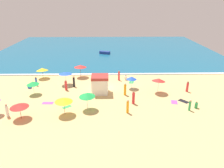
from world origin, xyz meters
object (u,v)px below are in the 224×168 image
Objects in this scene: beachgoer_5 at (74,82)px; beach_umbrella_3 at (159,80)px; beach_umbrella_2 at (87,95)px; beachgoer_8 at (125,89)px; beach_umbrella_6 at (19,105)px; beachgoer_4 at (187,87)px; beachgoer_2 at (196,105)px; beachgoer_12 at (128,107)px; small_boat_0 at (105,53)px; beachgoer_10 at (119,76)px; beach_umbrella_8 at (33,83)px; beach_umbrella_9 at (64,100)px; beach_umbrella_5 at (42,69)px; beach_umbrella_0 at (65,73)px; beachgoer_3 at (36,81)px; beachgoer_7 at (126,78)px; beach_umbrella_4 at (80,66)px; beachgoer_9 at (133,98)px; lifeguard_cabana at (100,84)px; beachgoer_11 at (7,111)px; beachgoer_0 at (30,86)px; beachgoer_1 at (190,105)px; beachgoer_6 at (66,85)px; beach_umbrella_1 at (132,78)px.

beach_umbrella_3 is at bearing -11.29° from beachgoer_5.
beach_umbrella_2 reaches higher than beachgoer_8.
beach_umbrella_2 is 8.20m from beach_umbrella_6.
beachgoer_2 is at bearing -97.25° from beachgoer_4.
beachgoer_12 reaches higher than small_boat_0.
beach_umbrella_3 is 1.66× the size of beachgoer_4.
beach_umbrella_3 is at bearing -43.60° from beachgoer_10.
beach_umbrella_8 is 8.52m from beach_umbrella_9.
beach_umbrella_5 reaches higher than beachgoer_5.
beach_umbrella_8 is at bearing -156.76° from beachgoer_10.
beachgoer_5 is (1.50, -0.99, -1.14)m from beach_umbrella_0.
beachgoer_3 is 0.87× the size of beachgoer_10.
beachgoer_4 is 1.87× the size of beachgoer_7.
beachgoer_9 is (8.58, -11.10, -1.23)m from beach_umbrella_4.
beach_umbrella_2 is 15.21m from beach_umbrella_5.
beachgoer_5 is at bearing -33.57° from beach_umbrella_5.
lifeguard_cabana reaches higher than beachgoer_2.
beachgoer_4 is 9.92m from beachgoer_8.
beach_umbrella_3 is 1.06× the size of beach_umbrella_5.
beach_umbrella_2 is at bearing 9.90° from beachgoer_11.
beach_umbrella_8 is (-0.68, 7.07, 0.07)m from beach_umbrella_6.
beach_umbrella_9 reaches higher than beachgoer_0.
beachgoer_3 is at bearing 158.14° from beachgoer_1.
beach_umbrella_2 is at bearing -79.37° from beach_umbrella_4.
beachgoer_5 is at bearing 4.01° from beachgoer_0.
small_boat_0 is at bearing 118.04° from beachgoer_4.
beachgoer_5 reaches higher than beachgoer_10.
beachgoer_4 reaches higher than beachgoer_0.
beachgoer_6 is 1.92× the size of beachgoer_7.
beachgoer_5 is (5.69, 2.88, -0.91)m from beach_umbrella_8.
beachgoer_6 is at bearing 167.58° from beachgoer_8.
beach_umbrella_1 is at bearing 27.99° from beachgoer_11.
beach_umbrella_8 is 1.47× the size of beachgoer_10.
beach_umbrella_2 is 12.70m from beachgoer_3.
beach_umbrella_8 is at bearing 133.24° from beach_umbrella_9.
beachgoer_11 is 14.90m from beachgoer_12.
beach_umbrella_0 reaches higher than beachgoer_5.
beachgoer_9 is at bearing 11.26° from beachgoer_11.
beach_umbrella_6 is 1.70× the size of beachgoer_11.
beachgoer_0 is at bearing -175.99° from beachgoer_5.
beachgoer_9 is at bearing -34.36° from beach_umbrella_5.
beachgoer_5 is (7.19, 0.50, 0.58)m from beachgoer_0.
beach_umbrella_9 is 1.96× the size of beachgoer_3.
beachgoer_8 is (9.71, -4.46, -1.13)m from beach_umbrella_0.
beachgoer_1 is 32.90m from small_boat_0.
beachgoer_10 is (7.61, 2.83, -0.06)m from beachgoer_5.
beachgoer_11 is at bearing -168.74° from beachgoer_9.
beachgoer_8 is 6.33m from beachgoer_10.
beach_umbrella_0 is 9.37m from beachgoer_10.
small_boat_0 is (-12.54, 30.22, 0.02)m from beachgoer_2.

